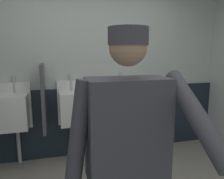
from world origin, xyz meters
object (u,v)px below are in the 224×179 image
urinal_left (15,111)px  person (127,156)px  urinal_right (123,104)px  urinal_middle (72,108)px

urinal_left → person: 2.12m
urinal_left → urinal_right: same height
urinal_middle → urinal_right: 0.75m
urinal_left → urinal_middle: 0.75m
urinal_right → urinal_left: bearing=180.0°
urinal_right → person: bearing=-107.3°
urinal_left → person: (0.91, -1.91, 0.20)m
urinal_left → urinal_middle: same height
urinal_middle → urinal_right: (0.75, 0.00, 0.00)m
person → urinal_left: bearing=115.4°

